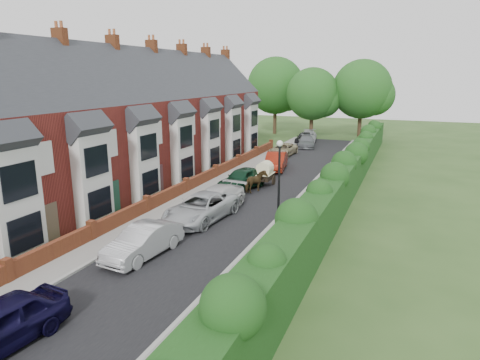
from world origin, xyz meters
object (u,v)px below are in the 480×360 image
object	(u,v)px
car_black	(304,137)
horse	(256,182)
lamppost	(279,177)
car_grey	(306,142)
car_silver_a	(143,241)
car_red	(276,161)
car_green	(243,178)
car_beige	(283,150)
car_silver_b	(201,208)
horse_cart	(265,172)
car_white	(216,199)

from	to	relation	value
car_black	horse	world-z (taller)	horse
lamppost	car_grey	world-z (taller)	lamppost
car_silver_a	horse	world-z (taller)	horse
car_red	horse	distance (m)	7.89
car_grey	car_silver_a	bearing A→B (deg)	-101.71
car_silver_a	car_green	xyz separation A→B (m)	(-0.21, 13.20, 0.05)
horse	car_beige	bearing A→B (deg)	-61.29
car_green	car_silver_b	bearing A→B (deg)	-73.26
car_green	car_beige	xyz separation A→B (m)	(-1.01, 14.15, -0.15)
car_beige	lamppost	bearing A→B (deg)	-71.92
horse_cart	horse	bearing A→B (deg)	-90.00
car_grey	car_white	bearing A→B (deg)	-101.22
car_silver_b	horse_cart	size ratio (longest dim) A/B	2.07
horse	car_black	bearing A→B (deg)	-64.72
car_grey	horse	world-z (taller)	horse
car_red	horse_cart	size ratio (longest dim) A/B	1.78
lamppost	car_green	bearing A→B (deg)	122.09
car_silver_b	car_black	bearing A→B (deg)	97.83
car_silver_a	horse_cart	size ratio (longest dim) A/B	1.67
car_green	car_red	xyz separation A→B (m)	(0.37, 7.18, 0.00)
car_white	horse	bearing A→B (deg)	87.21
car_silver_b	car_black	xyz separation A→B (m)	(-1.40, 31.23, -0.09)
lamppost	horse	xyz separation A→B (m)	(-4.10, 7.94, -2.51)
car_white	horse	distance (m)	4.97
car_silver_a	horse	bearing A→B (deg)	90.40
car_grey	horse	distance (m)	21.09
car_silver_b	car_grey	bearing A→B (deg)	95.98
car_grey	horse_cart	bearing A→B (deg)	-98.22
car_green	car_grey	distance (m)	20.40
car_silver_a	car_red	world-z (taller)	car_red
car_silver_a	horse	size ratio (longest dim) A/B	2.43
horse	car_red	bearing A→B (deg)	-63.42
car_green	car_beige	world-z (taller)	car_green
lamppost	car_grey	bearing A→B (deg)	100.46
car_black	horse_cart	bearing A→B (deg)	-81.34
car_grey	car_beige	bearing A→B (deg)	-111.51
lamppost	horse_cart	bearing A→B (deg)	112.39
car_silver_a	car_silver_b	distance (m)	5.60
car_silver_b	car_beige	bearing A→B (deg)	98.95
lamppost	car_grey	size ratio (longest dim) A/B	1.13
car_grey	car_black	distance (m)	3.40
car_white	car_green	bearing A→B (deg)	101.76
car_green	car_red	size ratio (longest dim) A/B	0.97
lamppost	car_black	bearing A→B (deg)	101.23
lamppost	horse	distance (m)	9.28
car_silver_a	car_white	size ratio (longest dim) A/B	0.89
car_white	car_grey	distance (m)	25.94
car_silver_b	car_grey	world-z (taller)	car_silver_b
lamppost	car_red	xyz separation A→B (m)	(-5.02, 15.78, -2.51)
lamppost	car_silver_a	bearing A→B (deg)	-138.43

